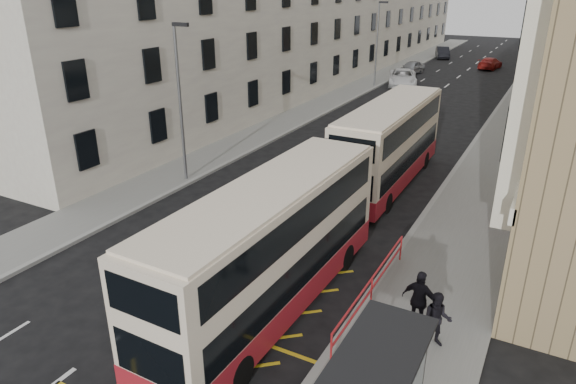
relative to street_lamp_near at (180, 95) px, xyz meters
The scene contains 19 objects.
ground 14.35m from the street_lamp_near, 62.11° to the right, with size 200.00×200.00×0.00m, color black.
pavement_right 23.47m from the street_lamp_near, 51.44° to the left, with size 4.00×120.00×0.15m, color slate.
pavement_left 18.60m from the street_lamp_near, 93.66° to the left, with size 3.00×120.00×0.15m, color slate.
kerb_right 22.30m from the street_lamp_near, 55.55° to the left, with size 0.25×120.00×0.15m, color gray.
kerb_left 18.57m from the street_lamp_near, 88.89° to the left, with size 0.25×120.00×0.15m, color gray.
road_markings 33.92m from the street_lamp_near, 79.11° to the left, with size 10.00×110.00×0.01m, color silver, non-canonical shape.
terrace_left 34.29m from the street_lamp_near, 101.93° to the left, with size 9.18×79.00×13.25m.
guard_railing 14.56m from the street_lamp_near, 26.38° to the right, with size 0.06×6.56×1.01m.
street_lamp_near is the anchor object (origin of this frame).
street_lamp_far 30.00m from the street_lamp_near, 90.00° to the left, with size 0.93×0.18×8.00m.
double_decker_front 12.72m from the street_lamp_near, 38.75° to the right, with size 2.70×10.93×4.34m.
double_decker_rear 10.90m from the street_lamp_near, 25.80° to the left, with size 2.52×10.83×4.32m.
pedestrian_near 18.24m from the street_lamp_near, 33.84° to the right, with size 0.57×0.38×1.57m, color black.
pedestrian_mid 17.01m from the street_lamp_near, 26.14° to the right, with size 0.83×0.65×1.71m, color black.
pedestrian_far 16.17m from the street_lamp_near, 25.32° to the right, with size 1.13×0.47×1.92m, color black.
white_van 32.14m from the street_lamp_near, 85.89° to the left, with size 2.71×5.88×1.63m, color white.
car_silver 39.36m from the street_lamp_near, 88.32° to the left, with size 1.73×4.31×1.47m, color #96989D.
car_dark 54.07m from the street_lamp_near, 88.56° to the left, with size 1.61×4.63×1.52m, color black.
car_red 48.19m from the street_lamp_near, 79.76° to the left, with size 1.93×4.74×1.38m, color maroon.
Camera 1 is at (10.57, -8.04, 10.00)m, focal length 32.00 mm.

